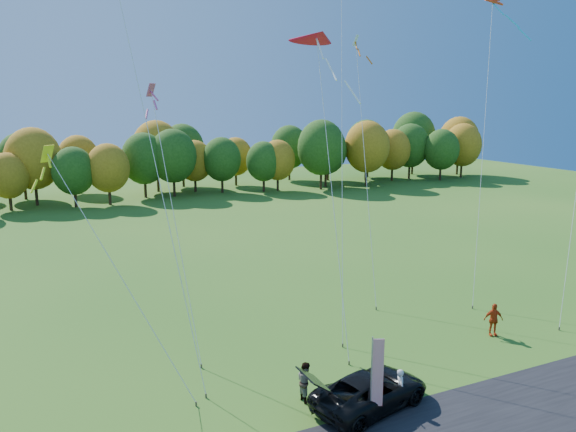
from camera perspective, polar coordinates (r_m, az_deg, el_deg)
name	(u,v)px	position (r m, az deg, el deg)	size (l,w,h in m)	color
ground	(348,403)	(25.26, 6.11, -18.33)	(160.00, 160.00, 0.00)	#285F19
tree_line	(127,200)	(75.57, -16.01, 1.54)	(116.00, 12.00, 10.00)	#1E4711
black_suv	(371,391)	(24.71, 8.39, -17.13)	(2.48, 5.38, 1.50)	black
person_tailgate_a	(400,388)	(24.93, 11.35, -16.76)	(0.61, 0.40, 1.67)	silver
person_tailgate_b	(306,381)	(24.92, 1.80, -16.44)	(0.84, 0.66, 1.73)	gray
person_east	(493,320)	(33.01, 20.13, -9.85)	(1.07, 0.44, 1.82)	#BB3711
feather_flag	(376,372)	(22.81, 8.94, -15.39)	(0.46, 0.24, 3.74)	#999999
kite_delta_blue	(131,52)	(27.38, -15.66, 15.77)	(4.50, 11.63, 30.24)	#4C3F33
kite_parafoil_orange	(342,87)	(33.45, 5.49, 12.95)	(7.50, 11.31, 27.21)	#4C3F33
kite_delta_red	(331,175)	(29.73, 4.39, 4.17)	(3.59, 8.78, 17.78)	#4C3F33
kite_parafoil_rainbow	(483,145)	(38.82, 19.24, 6.83)	(6.99, 6.26, 19.81)	#4C3F33
kite_diamond_yellow	(120,275)	(25.14, -16.70, -5.80)	(5.40, 6.15, 11.09)	#4C3F33
kite_diamond_white	(365,165)	(37.12, 7.86, 5.14)	(3.35, 8.09, 17.47)	#4C3F33
kite_diamond_pink	(174,216)	(28.84, -11.50, -0.01)	(1.18, 6.76, 13.86)	#4C3F33
kite_diamond_blue_low	(570,238)	(36.30, 26.77, -2.04)	(4.35, 3.22, 10.07)	#4C3F33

